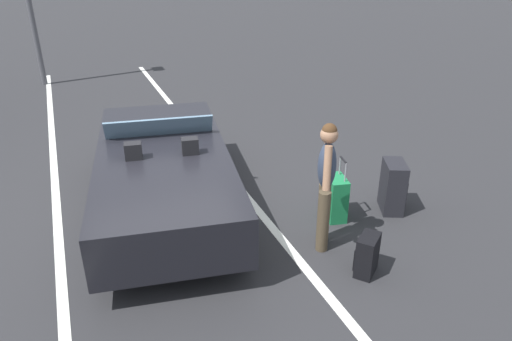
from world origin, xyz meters
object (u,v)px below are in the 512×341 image
at_px(suitcase_medium_bright, 335,198).
at_px(traveler_person, 326,180).
at_px(convertible_car, 163,167).
at_px(suitcase_small_carryon, 367,255).
at_px(suitcase_large_black, 393,187).

xyz_separation_m(suitcase_medium_bright, traveler_person, (-0.52, 0.50, 0.62)).
distance_m(convertible_car, traveler_person, 2.46).
distance_m(suitcase_medium_bright, suitcase_small_carryon, 1.26).
bearing_deg(suitcase_small_carryon, convertible_car, -4.01).
xyz_separation_m(suitcase_large_black, suitcase_medium_bright, (0.12, 0.88, -0.06)).
bearing_deg(suitcase_medium_bright, suitcase_large_black, -175.52).
bearing_deg(suitcase_medium_bright, suitcase_small_carryon, 87.96).
height_order(suitcase_small_carryon, traveler_person, traveler_person).
bearing_deg(suitcase_small_carryon, suitcase_medium_bright, -53.30).
relative_size(suitcase_large_black, traveler_person, 0.45).
distance_m(suitcase_large_black, suitcase_small_carryon, 1.62).
bearing_deg(suitcase_large_black, traveler_person, -138.55).
xyz_separation_m(convertible_car, traveler_person, (-1.85, -1.59, 0.34)).
xyz_separation_m(suitcase_small_carryon, traveler_person, (0.69, 0.19, 0.68)).
bearing_deg(suitcase_large_black, suitcase_small_carryon, -112.09).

